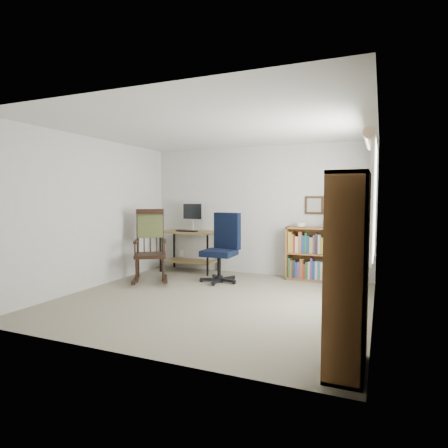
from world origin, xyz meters
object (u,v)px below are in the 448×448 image
at_px(rocking_chair, 150,245).
at_px(low_bookshelf, 312,254).
at_px(desk, 190,251).
at_px(tall_bookshelf, 348,273).
at_px(office_chair, 219,247).

distance_m(rocking_chair, low_bookshelf, 2.80).
xyz_separation_m(desk, tall_bookshelf, (3.20, -3.22, 0.43)).
xyz_separation_m(rocking_chair, tall_bookshelf, (3.39, -2.14, 0.19)).
relative_size(desk, tall_bookshelf, 0.67).
bearing_deg(low_bookshelf, desk, -177.06).
bearing_deg(desk, tall_bookshelf, -45.21).
relative_size(low_bookshelf, tall_bookshelf, 0.56).
bearing_deg(office_chair, rocking_chair, -145.84).
height_order(rocking_chair, tall_bookshelf, tall_bookshelf).
xyz_separation_m(office_chair, tall_bookshelf, (2.29, -2.58, 0.22)).
relative_size(rocking_chair, low_bookshelf, 1.36).
bearing_deg(rocking_chair, tall_bookshelf, -64.43).
bearing_deg(low_bookshelf, tall_bookshelf, -75.63).
relative_size(rocking_chair, tall_bookshelf, 0.77).
bearing_deg(tall_bookshelf, rocking_chair, 147.68).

